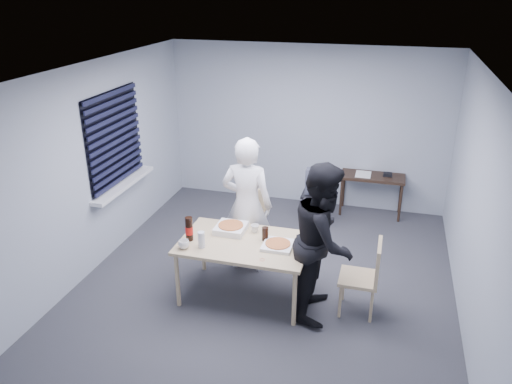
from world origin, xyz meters
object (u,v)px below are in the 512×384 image
(chair_right, at_px, (367,273))
(mug_a, at_px, (184,244))
(backpack, at_px, (315,182))
(mug_b, at_px, (255,228))
(person_black, at_px, (323,241))
(stool, at_px, (314,200))
(person_white, at_px, (247,205))
(side_table, at_px, (372,180))
(dining_table, at_px, (244,246))
(chair_far, at_px, (250,217))
(soda_bottle, at_px, (189,229))

(chair_right, xyz_separation_m, mug_a, (-2.00, -0.36, 0.25))
(backpack, bearing_deg, mug_b, -79.87)
(backpack, bearing_deg, mug_a, -90.95)
(person_black, relative_size, mug_b, 17.70)
(backpack, xyz_separation_m, mug_a, (-1.08, -2.40, 0.07))
(person_black, relative_size, stool, 3.47)
(person_white, height_order, side_table, person_white)
(stool, distance_m, mug_b, 1.91)
(dining_table, height_order, backpack, backpack)
(chair_far, distance_m, soda_bottle, 1.28)
(person_black, bearing_deg, stool, 11.40)
(side_table, distance_m, mug_b, 2.74)
(backpack, bearing_deg, stool, 113.35)
(person_white, bearing_deg, mug_b, 119.71)
(person_white, bearing_deg, mug_a, 64.17)
(chair_right, distance_m, backpack, 2.25)
(chair_right, relative_size, stool, 1.75)
(person_black, height_order, side_table, person_black)
(chair_far, xyz_separation_m, mug_b, (0.29, -0.78, 0.25))
(person_white, bearing_deg, stool, -113.12)
(chair_far, bearing_deg, chair_right, -31.68)
(chair_right, xyz_separation_m, person_white, (-1.55, 0.59, 0.37))
(person_white, height_order, mug_b, person_white)
(dining_table, relative_size, person_black, 0.83)
(dining_table, relative_size, soda_bottle, 5.13)
(dining_table, bearing_deg, person_black, -2.52)
(mug_a, bearing_deg, chair_right, 10.17)
(mug_a, bearing_deg, person_white, 64.17)
(person_black, height_order, backpack, person_black)
(dining_table, bearing_deg, mug_b, 79.43)
(chair_right, relative_size, person_white, 0.50)
(dining_table, distance_m, chair_far, 1.09)
(mug_b, distance_m, soda_bottle, 0.78)
(mug_a, height_order, soda_bottle, soda_bottle)
(chair_right, relative_size, side_table, 0.90)
(soda_bottle, bearing_deg, dining_table, 11.21)
(mug_b, bearing_deg, dining_table, -100.57)
(stool, relative_size, mug_b, 5.10)
(mug_b, bearing_deg, person_black, -19.87)
(person_black, bearing_deg, side_table, -8.02)
(dining_table, bearing_deg, chair_far, 103.12)
(chair_right, bearing_deg, mug_b, 170.24)
(side_table, distance_m, soda_bottle, 3.43)
(chair_right, relative_size, person_black, 0.50)
(side_table, distance_m, backpack, 1.04)
(backpack, distance_m, mug_b, 1.86)
(backpack, bearing_deg, person_white, -89.94)
(dining_table, xyz_separation_m, chair_far, (-0.24, 1.05, -0.14))
(chair_far, distance_m, side_table, 2.26)
(dining_table, relative_size, stool, 2.89)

